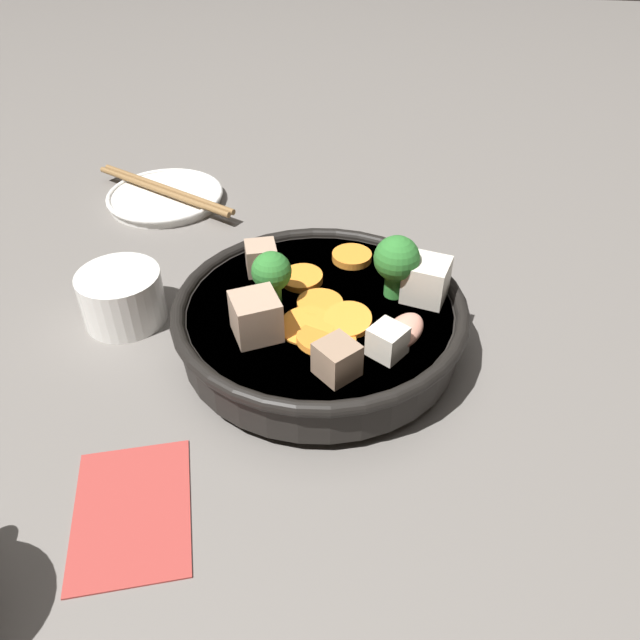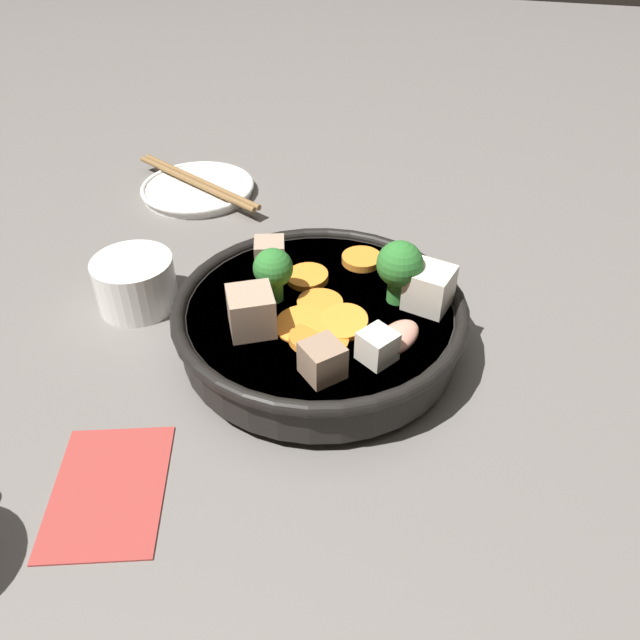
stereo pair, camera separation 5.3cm
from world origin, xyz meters
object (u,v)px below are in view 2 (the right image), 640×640
(tea_cup, at_px, (135,282))
(chopsticks_pair, at_px, (197,182))
(stirfry_bowl, at_px, (321,317))
(side_saucer, at_px, (198,189))

(tea_cup, relative_size, chopsticks_pair, 0.38)
(chopsticks_pair, bearing_deg, tea_cup, -170.15)
(tea_cup, bearing_deg, chopsticks_pair, 9.85)
(stirfry_bowl, xyz_separation_m, tea_cup, (0.02, 0.19, -0.01))
(side_saucer, bearing_deg, chopsticks_pair, 180.00)
(tea_cup, bearing_deg, side_saucer, 9.85)
(stirfry_bowl, height_order, chopsticks_pair, stirfry_bowl)
(side_saucer, height_order, tea_cup, tea_cup)
(stirfry_bowl, xyz_separation_m, chopsticks_pair, (0.25, 0.23, -0.02))
(tea_cup, distance_m, chopsticks_pair, 0.23)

